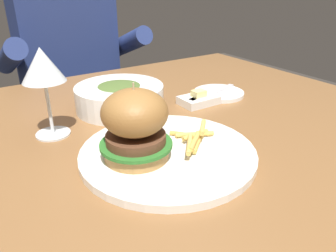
# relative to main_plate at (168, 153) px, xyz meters

# --- Properties ---
(dining_table) EXTENTS (1.24, 0.98, 0.74)m
(dining_table) POSITION_rel_main_plate_xyz_m (0.03, 0.11, -0.09)
(dining_table) COLOR brown
(dining_table) RESTS_ON ground
(main_plate) EXTENTS (0.32, 0.32, 0.01)m
(main_plate) POSITION_rel_main_plate_xyz_m (0.00, 0.00, 0.00)
(main_plate) COLOR white
(main_plate) RESTS_ON dining_table
(burger_sandwich) EXTENTS (0.12, 0.12, 0.13)m
(burger_sandwich) POSITION_rel_main_plate_xyz_m (-0.06, 0.01, 0.07)
(burger_sandwich) COLOR #B78447
(burger_sandwich) RESTS_ON main_plate
(fries_pile) EXTENTS (0.10, 0.11, 0.03)m
(fries_pile) POSITION_rel_main_plate_xyz_m (0.06, -0.00, 0.02)
(fries_pile) COLOR gold
(fries_pile) RESTS_ON main_plate
(wine_glass) EXTENTS (0.08, 0.08, 0.18)m
(wine_glass) POSITION_rel_main_plate_xyz_m (-0.15, 0.20, 0.13)
(wine_glass) COLOR silver
(wine_glass) RESTS_ON dining_table
(bread_plate) EXTENTS (0.14, 0.14, 0.01)m
(bread_plate) POSITION_rel_main_plate_xyz_m (0.30, 0.20, -0.00)
(bread_plate) COLOR white
(bread_plate) RESTS_ON dining_table
(table_knife) EXTENTS (0.19, 0.06, 0.01)m
(table_knife) POSITION_rel_main_plate_xyz_m (0.25, 0.19, 0.01)
(table_knife) COLOR silver
(table_knife) RESTS_ON bread_plate
(butter_dish) EXTENTS (0.09, 0.06, 0.04)m
(butter_dish) POSITION_rel_main_plate_xyz_m (0.21, 0.18, 0.00)
(butter_dish) COLOR white
(butter_dish) RESTS_ON dining_table
(soup_bowl) EXTENTS (0.21, 0.21, 0.06)m
(soup_bowl) POSITION_rel_main_plate_xyz_m (0.03, 0.26, 0.02)
(soup_bowl) COLOR white
(soup_bowl) RESTS_ON dining_table
(diner_person) EXTENTS (0.51, 0.36, 1.18)m
(diner_person) POSITION_rel_main_plate_xyz_m (0.10, 0.88, -0.18)
(diner_person) COLOR #282833
(diner_person) RESTS_ON ground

